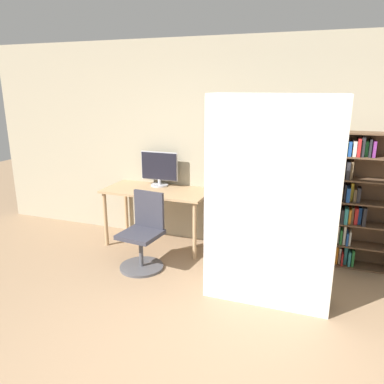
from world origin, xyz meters
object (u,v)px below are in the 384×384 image
Objects in this scene: bookshelf at (360,202)px; office_chair at (143,238)px; monitor at (159,168)px; mattress_near at (270,206)px; mattress_far at (273,200)px.

office_chair is at bearing -159.34° from bookshelf.
office_chair is (0.17, -0.87, -0.66)m from monitor.
mattress_near is at bearing -34.99° from monitor.
mattress_far is (1.50, -0.08, 0.66)m from office_chair.
monitor is 0.26× the size of mattress_near.
office_chair is 0.44× the size of mattress_near.
monitor is at bearing 101.18° from office_chair.
office_chair is 1.64m from mattress_far.
monitor is 1.92m from mattress_far.
bookshelf is 1.33m from mattress_far.
bookshelf is at bearing 0.58° from monitor.
bookshelf is 0.79× the size of mattress_far.
office_chair is at bearing 168.64° from mattress_near.
office_chair is 0.44× the size of mattress_far.
mattress_far reaches higher than office_chair.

